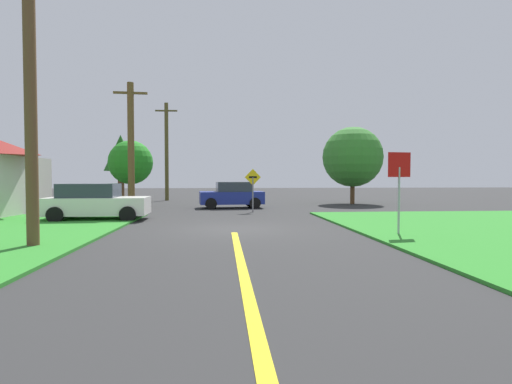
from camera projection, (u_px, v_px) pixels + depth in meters
ground_plane at (233, 229)px, 14.75m from camera, size 120.00×120.00×0.00m
lane_stripe_center at (247, 289)px, 6.79m from camera, size 0.20×14.00×0.01m
stop_sign at (399, 177)px, 12.92m from camera, size 0.79×0.16×2.69m
parked_car_near_building at (96, 202)px, 17.74m from camera, size 4.34×2.26×1.62m
car_approaching_junction at (232, 195)px, 25.11m from camera, size 4.06×2.38×1.62m
utility_pole_near at (30, 83)px, 10.62m from camera, size 1.80×0.33×8.51m
utility_pole_mid at (131, 146)px, 21.98m from camera, size 1.80×0.35×7.05m
utility_pole_far at (167, 151)px, 33.32m from camera, size 1.80×0.31×8.05m
direction_sign at (253, 185)px, 22.03m from camera, size 0.90×0.17×2.36m
oak_tree_left at (121, 154)px, 30.70m from camera, size 2.49×2.49×5.15m
pine_tree_center at (353, 157)px, 28.96m from camera, size 4.30×4.30×5.53m
oak_tree_right at (131, 163)px, 26.06m from camera, size 2.83×2.83×4.29m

